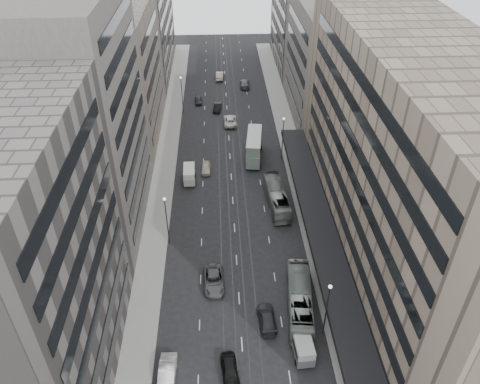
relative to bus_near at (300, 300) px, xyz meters
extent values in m
plane|color=black|center=(-7.41, 1.10, -1.68)|extent=(220.00, 220.00, 0.00)
cube|color=gray|center=(4.59, 38.60, -1.60)|extent=(4.00, 125.00, 0.15)
cube|color=gray|center=(-19.41, 38.60, -1.60)|extent=(4.00, 125.00, 0.15)
cube|color=gray|center=(14.09, 9.10, 13.32)|extent=(15.00, 60.00, 30.00)
cube|color=black|center=(4.59, 9.10, 2.32)|extent=(4.40, 60.00, 0.50)
cube|color=#534F48|center=(14.09, 53.10, 10.32)|extent=(15.00, 28.00, 24.00)
cube|color=#655F5B|center=(14.09, 83.10, 12.32)|extent=(15.00, 32.00, 28.00)
cube|color=#655F5B|center=(-28.91, -6.90, 13.32)|extent=(15.00, 28.00, 30.00)
cube|color=#534F48|center=(-28.91, 20.10, 15.32)|extent=(15.00, 26.00, 34.00)
cube|color=slate|center=(-28.91, 47.10, 10.82)|extent=(15.00, 28.00, 25.00)
cube|color=#655F5B|center=(-28.91, 80.10, 12.32)|extent=(15.00, 38.00, 28.00)
cylinder|color=#262628|center=(2.29, -3.90, 2.32)|extent=(0.16, 0.16, 8.00)
sphere|color=silver|center=(2.29, -3.90, 6.42)|extent=(0.44, 0.44, 0.44)
cylinder|color=#262628|center=(2.29, 36.10, 2.32)|extent=(0.16, 0.16, 8.00)
sphere|color=silver|center=(2.29, 36.10, 6.42)|extent=(0.44, 0.44, 0.44)
cylinder|color=#262628|center=(-17.11, 13.10, 2.32)|extent=(0.16, 0.16, 8.00)
sphere|color=silver|center=(-17.11, 13.10, 6.42)|extent=(0.44, 0.44, 0.44)
cylinder|color=#262628|center=(-17.11, 56.10, 2.32)|extent=(0.16, 0.16, 8.00)
sphere|color=silver|center=(-17.11, 56.10, 6.42)|extent=(0.44, 0.44, 0.44)
imported|color=gray|center=(0.00, 0.00, 0.00)|extent=(4.05, 12.26, 3.35)
imported|color=gray|center=(-0.37, 21.53, -0.07)|extent=(3.45, 11.66, 3.21)
cube|color=slate|center=(-2.99, 35.92, -0.02)|extent=(3.55, 9.28, 2.31)
cube|color=slate|center=(-2.99, 35.92, 2.14)|extent=(3.46, 8.91, 2.01)
cube|color=silver|center=(-2.99, 35.92, 3.21)|extent=(3.55, 9.28, 0.12)
cylinder|color=black|center=(-4.62, 32.83, -1.17)|extent=(0.40, 1.03, 1.01)
cylinder|color=black|center=(-2.13, 32.54, -1.17)|extent=(0.40, 1.03, 1.01)
cylinder|color=black|center=(-3.86, 39.30, -1.17)|extent=(0.40, 1.03, 1.01)
cylinder|color=black|center=(-1.37, 39.01, -1.17)|extent=(0.40, 1.03, 1.01)
cube|color=#4E5355|center=(-0.66, -6.28, -0.71)|extent=(2.28, 4.86, 1.24)
cube|color=#A6A6A2|center=(-0.66, -6.28, 0.40)|extent=(2.24, 4.77, 0.97)
cylinder|color=black|center=(-1.55, -7.90, -1.32)|extent=(0.24, 0.72, 0.71)
cylinder|color=black|center=(0.43, -7.78, -1.32)|extent=(0.24, 0.72, 0.71)
cylinder|color=black|center=(-1.75, -4.78, -1.32)|extent=(0.24, 0.72, 0.71)
cylinder|color=black|center=(0.23, -4.65, -1.32)|extent=(0.24, 0.72, 0.71)
cube|color=#BDB6AA|center=(-14.71, 29.08, -0.67)|extent=(2.07, 4.37, 1.33)
cube|color=silver|center=(-14.71, 29.08, 0.52)|extent=(2.03, 4.28, 1.04)
cylinder|color=black|center=(-15.64, 27.62, -1.33)|extent=(0.21, 0.70, 0.69)
cylinder|color=black|center=(-13.70, 27.68, -1.33)|extent=(0.21, 0.70, 0.69)
cylinder|color=black|center=(-15.72, 30.47, -1.33)|extent=(0.21, 0.70, 0.69)
cylinder|color=black|center=(-13.78, 30.53, -1.33)|extent=(0.21, 0.70, 0.69)
imported|color=black|center=(-8.94, -8.70, -0.91)|extent=(2.24, 4.64, 1.53)
imported|color=silver|center=(-15.75, -8.91, -0.84)|extent=(1.93, 5.14, 1.68)
imported|color=#4F4F51|center=(-10.62, 4.65, -0.88)|extent=(2.96, 5.90, 1.60)
imported|color=#262629|center=(-4.22, -1.90, -0.93)|extent=(2.33, 5.26, 1.50)
imported|color=beige|center=(-11.86, 32.08, -0.98)|extent=(1.77, 4.15, 1.40)
imported|color=black|center=(-9.55, 56.77, -0.95)|extent=(2.04, 4.56, 1.45)
imported|color=white|center=(-6.90, 50.14, -0.88)|extent=(2.74, 5.79, 1.60)
imported|color=#5A595C|center=(-2.72, 69.60, -0.87)|extent=(2.38, 5.58, 1.60)
imported|color=#2A292C|center=(-13.84, 60.81, -1.00)|extent=(1.89, 4.08, 1.35)
imported|color=beige|center=(-8.80, 74.88, -0.83)|extent=(1.97, 5.18, 1.69)
camera|label=1|loc=(-9.35, -38.59, 44.71)|focal=35.00mm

